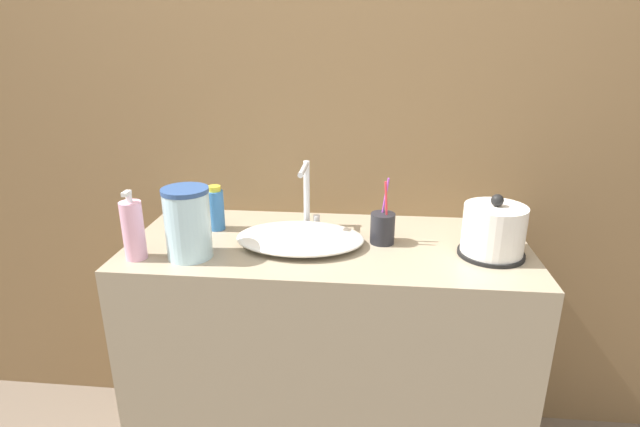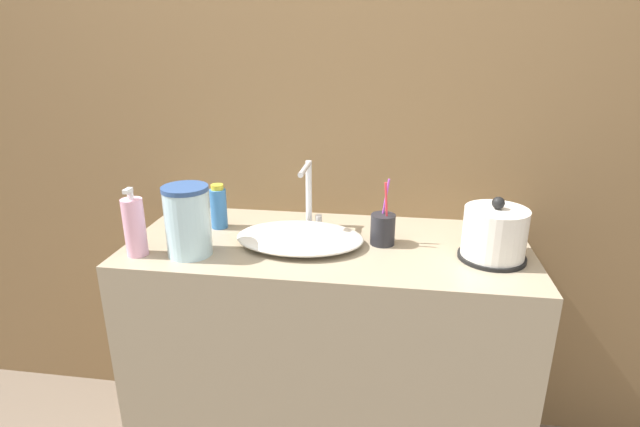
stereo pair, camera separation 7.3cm
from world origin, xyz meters
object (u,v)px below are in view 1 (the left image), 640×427
(faucet, at_px, (307,191))
(lotion_bottle, at_px, (133,230))
(electric_kettle, at_px, (493,233))
(toothbrush_cup, at_px, (383,228))
(shampoo_bottle, at_px, (216,209))
(water_pitcher, at_px, (188,223))

(faucet, distance_m, lotion_bottle, 0.58)
(electric_kettle, height_order, toothbrush_cup, toothbrush_cup)
(toothbrush_cup, xyz_separation_m, shampoo_bottle, (-0.58, 0.07, 0.02))
(electric_kettle, height_order, lotion_bottle, lotion_bottle)
(toothbrush_cup, bearing_deg, electric_kettle, -11.31)
(water_pitcher, bearing_deg, faucet, 40.40)
(faucet, relative_size, electric_kettle, 1.17)
(shampoo_bottle, bearing_deg, water_pitcher, -93.27)
(faucet, distance_m, electric_kettle, 0.62)
(faucet, bearing_deg, water_pitcher, -139.60)
(electric_kettle, relative_size, shampoo_bottle, 1.29)
(faucet, relative_size, lotion_bottle, 1.09)
(electric_kettle, bearing_deg, lotion_bottle, -173.18)
(faucet, xyz_separation_m, electric_kettle, (0.59, -0.18, -0.06))
(lotion_bottle, xyz_separation_m, water_pitcher, (0.16, 0.03, 0.02))
(electric_kettle, relative_size, toothbrush_cup, 0.93)
(electric_kettle, height_order, water_pitcher, water_pitcher)
(shampoo_bottle, relative_size, water_pitcher, 0.72)
(shampoo_bottle, bearing_deg, lotion_bottle, -123.49)
(faucet, xyz_separation_m, shampoo_bottle, (-0.31, -0.05, -0.06))
(lotion_bottle, relative_size, shampoo_bottle, 1.37)
(faucet, height_order, electric_kettle, faucet)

